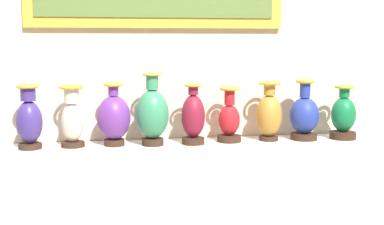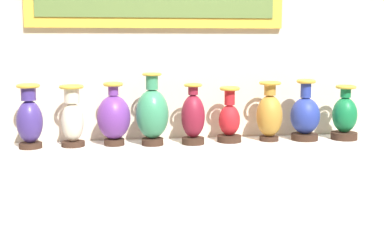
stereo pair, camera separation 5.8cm
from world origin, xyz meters
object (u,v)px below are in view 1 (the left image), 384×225
object	(u,v)px
vase_burgundy	(193,117)
vase_crimson	(229,119)
vase_jade	(152,114)
vase_violet	(114,117)
vase_ochre	(269,114)
vase_ivory	(72,119)
vase_indigo	(29,120)
vase_cobalt	(304,116)
vase_emerald	(343,116)

from	to	relation	value
vase_burgundy	vase_crimson	world-z (taller)	vase_burgundy
vase_jade	vase_violet	bearing A→B (deg)	172.66
vase_burgundy	vase_ochre	xyz separation A→B (m)	(0.46, 0.03, 0.00)
vase_crimson	vase_ivory	bearing A→B (deg)	-179.97
vase_indigo	vase_violet	size ratio (longest dim) A/B	0.99
vase_violet	vase_ochre	xyz separation A→B (m)	(0.91, 0.00, -0.00)
vase_crimson	vase_cobalt	bearing A→B (deg)	-1.28
vase_jade	vase_ochre	distance (m)	0.70
vase_jade	vase_burgundy	distance (m)	0.23
vase_indigo	vase_jade	distance (m)	0.68
vase_indigo	vase_ochre	world-z (taller)	vase_indigo
vase_crimson	vase_emerald	distance (m)	0.70
vase_ivory	vase_ochre	bearing A→B (deg)	-0.00
vase_ochre	vase_cobalt	xyz separation A→B (m)	(0.22, -0.01, -0.01)
vase_violet	vase_emerald	world-z (taller)	vase_violet
vase_ivory	vase_crimson	size ratio (longest dim) A/B	1.06
vase_ivory	vase_emerald	size ratio (longest dim) A/B	1.06
vase_indigo	vase_emerald	distance (m)	1.83
vase_violet	vase_cobalt	distance (m)	1.13
vase_jade	vase_cobalt	bearing A→B (deg)	1.28
vase_violet	vase_emerald	bearing A→B (deg)	-0.98
vase_ivory	vase_indigo	bearing A→B (deg)	-175.05
vase_jade	vase_emerald	distance (m)	1.16
vase_cobalt	vase_crimson	bearing A→B (deg)	178.72
vase_ochre	vase_emerald	bearing A→B (deg)	-3.19
vase_jade	vase_cobalt	size ratio (longest dim) A/B	1.13
vase_jade	vase_ivory	bearing A→B (deg)	176.13
vase_violet	vase_ochre	size ratio (longest dim) A/B	1.02
vase_indigo	vase_jade	size ratio (longest dim) A/B	0.87
vase_indigo	vase_cobalt	bearing A→B (deg)	0.36
vase_violet	vase_burgundy	size ratio (longest dim) A/B	1.03
vase_crimson	vase_burgundy	bearing A→B (deg)	-171.12
vase_violet	vase_ochre	bearing A→B (deg)	0.14
vase_violet	vase_burgundy	distance (m)	0.45
vase_jade	vase_crimson	size ratio (longest dim) A/B	1.26
vase_crimson	vase_emerald	size ratio (longest dim) A/B	0.99
vase_ivory	vase_violet	bearing A→B (deg)	-0.58
vase_ivory	vase_crimson	xyz separation A→B (m)	(0.90, 0.00, -0.03)
vase_ochre	vase_cobalt	distance (m)	0.22
vase_jade	vase_ochre	size ratio (longest dim) A/B	1.16
vase_burgundy	vase_cobalt	distance (m)	0.68
vase_ivory	vase_violet	distance (m)	0.23
vase_burgundy	vase_cobalt	world-z (taller)	vase_cobalt
vase_burgundy	vase_ivory	bearing A→B (deg)	177.11
vase_violet	vase_crimson	size ratio (longest dim) A/B	1.10
vase_ivory	vase_cobalt	bearing A→B (deg)	-0.41
vase_cobalt	vase_emerald	size ratio (longest dim) A/B	1.11
vase_jade	vase_ochre	world-z (taller)	vase_jade
vase_burgundy	vase_cobalt	xyz separation A→B (m)	(0.68, 0.02, -0.01)
vase_violet	vase_crimson	world-z (taller)	vase_violet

